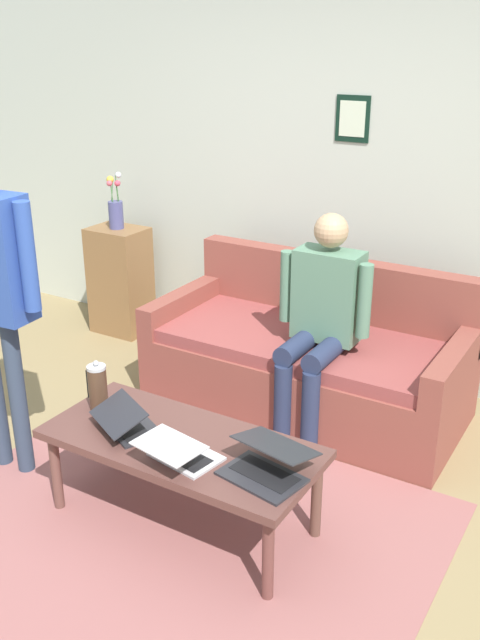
% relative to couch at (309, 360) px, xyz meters
% --- Properties ---
extents(ground_plane, '(7.68, 7.68, 0.00)m').
position_rel_couch_xyz_m(ground_plane, '(0.13, 1.51, -0.31)').
color(ground_plane, '#907B52').
extents(area_rug, '(2.37, 1.90, 0.01)m').
position_rel_couch_xyz_m(area_rug, '(0.00, 1.45, -0.30)').
color(area_rug, '#985A58').
rests_on(area_rug, ground_plane).
extents(back_wall, '(7.04, 0.11, 2.70)m').
position_rel_couch_xyz_m(back_wall, '(0.13, -0.69, 1.05)').
color(back_wall, beige).
rests_on(back_wall, ground_plane).
extents(couch, '(1.89, 0.90, 0.88)m').
position_rel_couch_xyz_m(couch, '(0.00, 0.00, 0.00)').
color(couch, brown).
rests_on(couch, ground_plane).
extents(coffee_table, '(1.30, 0.58, 0.45)m').
position_rel_couch_xyz_m(coffee_table, '(0.00, 1.35, 0.10)').
color(coffee_table, brown).
rests_on(coffee_table, ground_plane).
extents(laptop_left, '(0.38, 0.36, 0.14)m').
position_rel_couch_xyz_m(laptop_left, '(0.27, 1.41, 0.18)').
color(laptop_left, '#28282D').
rests_on(laptop_left, coffee_table).
extents(laptop_center, '(0.34, 0.35, 0.12)m').
position_rel_couch_xyz_m(laptop_center, '(-0.10, 1.49, 0.19)').
color(laptop_center, silver).
rests_on(laptop_center, coffee_table).
extents(laptop_right, '(0.39, 0.37, 0.14)m').
position_rel_couch_xyz_m(laptop_right, '(-0.47, 1.39, 0.19)').
color(laptop_right, '#28282D').
rests_on(laptop_right, coffee_table).
extents(french_press, '(0.11, 0.09, 0.26)m').
position_rel_couch_xyz_m(french_press, '(0.52, 1.32, 0.26)').
color(french_press, '#4C3323').
rests_on(french_press, coffee_table).
extents(side_shelf, '(0.42, 0.32, 0.83)m').
position_rel_couch_xyz_m(side_shelf, '(1.78, -0.34, 0.11)').
color(side_shelf, brown).
rests_on(side_shelf, ground_plane).
extents(flower_vase, '(0.12, 0.11, 0.42)m').
position_rel_couch_xyz_m(flower_vase, '(1.78, -0.34, 0.66)').
color(flower_vase, '#494B81').
rests_on(flower_vase, side_shelf).
extents(person_seated, '(0.55, 0.51, 1.28)m').
position_rel_couch_xyz_m(person_seated, '(-0.17, 0.23, 0.42)').
color(person_seated, '#252F4C').
rests_on(person_seated, ground_plane).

